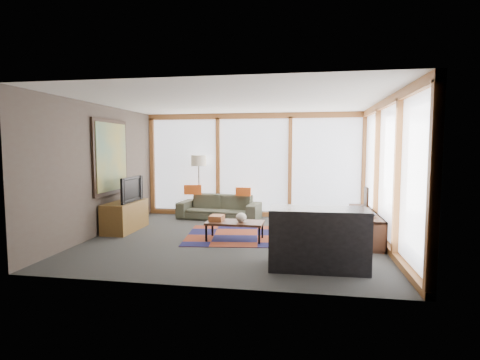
% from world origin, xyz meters
% --- Properties ---
extents(ground, '(5.50, 5.50, 0.00)m').
position_xyz_m(ground, '(0.00, 0.00, 0.00)').
color(ground, '#2B2B29').
rests_on(ground, ground).
extents(room_envelope, '(5.52, 5.02, 2.62)m').
position_xyz_m(room_envelope, '(0.49, 0.56, 1.54)').
color(room_envelope, '#453830').
rests_on(room_envelope, ground).
extents(rug, '(2.98, 2.11, 0.01)m').
position_xyz_m(rug, '(0.36, 0.31, 0.01)').
color(rug, maroon).
rests_on(rug, ground).
extents(sofa, '(2.07, 0.98, 0.58)m').
position_xyz_m(sofa, '(-0.78, 1.95, 0.29)').
color(sofa, '#323527').
rests_on(sofa, ground).
extents(pillow_left, '(0.45, 0.21, 0.24)m').
position_xyz_m(pillow_left, '(-1.46, 1.98, 0.70)').
color(pillow_left, '#C34E18').
rests_on(pillow_left, sofa).
extents(pillow_right, '(0.37, 0.14, 0.20)m').
position_xyz_m(pillow_right, '(-0.18, 1.93, 0.68)').
color(pillow_right, '#C34E18').
rests_on(pillow_right, sofa).
extents(floor_lamp, '(0.39, 0.39, 1.55)m').
position_xyz_m(floor_lamp, '(-1.37, 2.23, 0.78)').
color(floor_lamp, '#312618').
rests_on(floor_lamp, ground).
extents(coffee_table, '(1.08, 0.55, 0.36)m').
position_xyz_m(coffee_table, '(-0.01, -0.09, 0.18)').
color(coffee_table, '#351D16').
rests_on(coffee_table, ground).
extents(book_stack, '(0.26, 0.32, 0.10)m').
position_xyz_m(book_stack, '(-0.37, -0.07, 0.41)').
color(book_stack, '#975027').
rests_on(book_stack, coffee_table).
extents(vase, '(0.23, 0.23, 0.17)m').
position_xyz_m(vase, '(0.11, -0.11, 0.44)').
color(vase, beige).
rests_on(vase, coffee_table).
extents(bookshelf, '(0.38, 2.08, 0.52)m').
position_xyz_m(bookshelf, '(2.43, 0.45, 0.26)').
color(bookshelf, '#351D16').
rests_on(bookshelf, ground).
extents(bowl_a, '(0.22, 0.22, 0.09)m').
position_xyz_m(bowl_a, '(2.43, -0.08, 0.57)').
color(bowl_a, black).
rests_on(bowl_a, bookshelf).
extents(bowl_b, '(0.17, 0.17, 0.08)m').
position_xyz_m(bowl_b, '(2.40, 0.20, 0.56)').
color(bowl_b, black).
rests_on(bowl_b, bookshelf).
extents(shelf_picture, '(0.05, 0.31, 0.40)m').
position_xyz_m(shelf_picture, '(2.55, 1.17, 0.72)').
color(shelf_picture, black).
rests_on(shelf_picture, bookshelf).
extents(tv_console, '(0.51, 1.22, 0.61)m').
position_xyz_m(tv_console, '(-2.45, 0.35, 0.31)').
color(tv_console, brown).
rests_on(tv_console, ground).
extents(television, '(0.13, 0.92, 0.53)m').
position_xyz_m(television, '(-2.37, 0.34, 0.88)').
color(television, black).
rests_on(television, tv_console).
extents(bar_counter, '(1.40, 0.67, 0.88)m').
position_xyz_m(bar_counter, '(1.47, -1.52, 0.44)').
color(bar_counter, black).
rests_on(bar_counter, ground).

